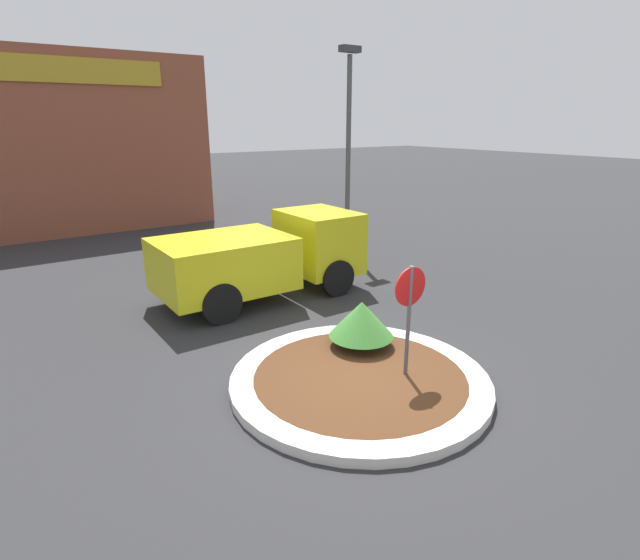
% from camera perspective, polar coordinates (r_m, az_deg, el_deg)
% --- Properties ---
extents(ground_plane, '(120.00, 120.00, 0.00)m').
position_cam_1_polar(ground_plane, '(8.91, 4.52, -11.78)').
color(ground_plane, '#2D2D30').
extents(traffic_island, '(4.48, 4.48, 0.17)m').
position_cam_1_polar(traffic_island, '(8.87, 4.53, -11.30)').
color(traffic_island, beige).
rests_on(traffic_island, ground_plane).
extents(stop_sign, '(0.67, 0.07, 2.13)m').
position_cam_1_polar(stop_sign, '(8.45, 10.18, -2.74)').
color(stop_sign, '#4C4C51').
rests_on(stop_sign, ground_plane).
extents(island_shrub, '(1.26, 1.26, 0.91)m').
position_cam_1_polar(island_shrub, '(9.67, 4.76, -4.47)').
color(island_shrub, brown).
rests_on(island_shrub, traffic_island).
extents(utility_truck, '(5.26, 2.35, 2.05)m').
position_cam_1_polar(utility_truck, '(12.80, -6.46, 2.80)').
color(utility_truck, gold).
rests_on(utility_truck, ground_plane).
extents(storefront_building, '(12.63, 6.07, 6.92)m').
position_cam_1_polar(storefront_building, '(24.30, -29.68, 13.41)').
color(storefront_building, brown).
rests_on(storefront_building, ground_plane).
extents(light_pole, '(0.70, 0.30, 6.59)m').
position_cam_1_polar(light_pole, '(17.01, 3.28, 16.01)').
color(light_pole, '#4C4C51').
rests_on(light_pole, ground_plane).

